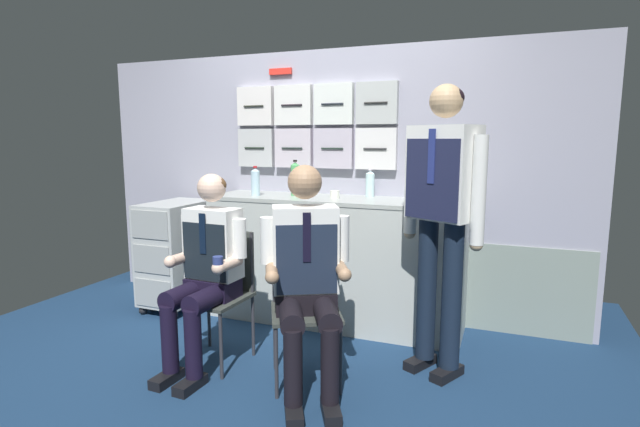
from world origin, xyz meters
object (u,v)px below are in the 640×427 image
at_px(crew_member_left, 206,264).
at_px(folding_chair_right, 304,293).
at_px(folding_chair_left, 222,281).
at_px(crew_member_right, 306,268).
at_px(crew_member_standing, 442,203).
at_px(service_trolley, 177,251).
at_px(water_bottle_blue_cap, 295,179).
at_px(coffee_cup_white, 453,198).

bearing_deg(crew_member_left, folding_chair_right, 11.91).
bearing_deg(folding_chair_left, crew_member_left, -92.54).
relative_size(folding_chair_left, crew_member_left, 0.68).
bearing_deg(folding_chair_right, crew_member_right, -61.95).
bearing_deg(crew_member_right, folding_chair_right, 118.05).
relative_size(folding_chair_right, crew_member_standing, 0.48).
relative_size(service_trolley, water_bottle_blue_cap, 3.20).
bearing_deg(folding_chair_left, folding_chair_right, -3.18).
bearing_deg(folding_chair_left, crew_member_standing, 12.44).
bearing_deg(crew_member_standing, crew_member_left, -161.30).
height_order(crew_member_right, crew_member_standing, crew_member_standing).
xyz_separation_m(crew_member_standing, water_bottle_blue_cap, (-1.23, 0.59, 0.07)).
xyz_separation_m(service_trolley, crew_member_standing, (2.26, -0.39, 0.57)).
xyz_separation_m(folding_chair_left, folding_chair_right, (0.60, -0.03, 0.00)).
distance_m(folding_chair_right, crew_member_standing, 0.99).
relative_size(service_trolley, crew_member_right, 0.70).
relative_size(service_trolley, crew_member_left, 0.74).
distance_m(folding_chair_left, crew_member_left, 0.22).
bearing_deg(crew_member_right, service_trolley, 151.22).
bearing_deg(water_bottle_blue_cap, coffee_cup_white, -2.91).
height_order(water_bottle_blue_cap, coffee_cup_white, water_bottle_blue_cap).
xyz_separation_m(service_trolley, crew_member_left, (0.89, -0.86, 0.18)).
xyz_separation_m(service_trolley, coffee_cup_white, (2.26, 0.13, 0.55)).
distance_m(service_trolley, folding_chair_left, 1.13).
relative_size(crew_member_left, folding_chair_right, 1.46).
xyz_separation_m(crew_member_left, crew_member_right, (0.69, -0.01, 0.05)).
relative_size(water_bottle_blue_cap, coffee_cup_white, 3.47).
xyz_separation_m(folding_chair_right, coffee_cup_white, (0.76, 0.86, 0.52)).
height_order(crew_member_left, water_bottle_blue_cap, water_bottle_blue_cap).
xyz_separation_m(folding_chair_left, water_bottle_blue_cap, (0.13, 0.89, 0.61)).
bearing_deg(crew_member_right, crew_member_standing, 34.78).
relative_size(crew_member_left, crew_member_right, 0.95).
bearing_deg(folding_chair_right, folding_chair_left, 176.82).
distance_m(folding_chair_left, crew_member_right, 0.73).
height_order(folding_chair_right, water_bottle_blue_cap, water_bottle_blue_cap).
height_order(crew_member_right, coffee_cup_white, crew_member_right).
height_order(service_trolley, crew_member_standing, crew_member_standing).
height_order(folding_chair_left, crew_member_left, crew_member_left).
distance_m(crew_member_left, water_bottle_blue_cap, 1.16).
bearing_deg(coffee_cup_white, water_bottle_blue_cap, 177.09).
height_order(crew_member_standing, water_bottle_blue_cap, crew_member_standing).
relative_size(service_trolley, crew_member_standing, 0.52).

